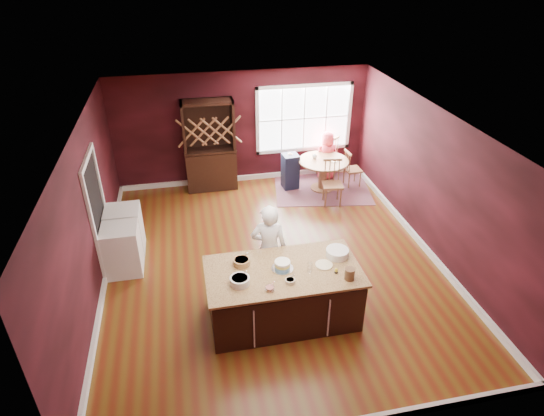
{
  "coord_description": "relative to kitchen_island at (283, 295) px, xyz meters",
  "views": [
    {
      "loc": [
        -1.37,
        -6.68,
        5.12
      ],
      "look_at": [
        0.04,
        0.18,
        1.05
      ],
      "focal_mm": 30.0,
      "sensor_mm": 36.0,
      "label": 1
    }
  ],
  "objects": [
    {
      "name": "room_shell",
      "position": [
        0.12,
        1.44,
        0.91
      ],
      "size": [
        7.0,
        7.0,
        7.0
      ],
      "color": "brown",
      "rests_on": "ground"
    },
    {
      "name": "window",
      "position": [
        1.62,
        4.91,
        1.06
      ],
      "size": [
        2.36,
        0.1,
        1.66
      ],
      "primitive_type": null,
      "color": "white",
      "rests_on": "room_shell"
    },
    {
      "name": "doorway",
      "position": [
        -2.85,
        2.04,
        0.59
      ],
      "size": [
        0.08,
        1.26,
        2.13
      ],
      "primitive_type": null,
      "color": "white",
      "rests_on": "room_shell"
    },
    {
      "name": "kitchen_island",
      "position": [
        0.0,
        0.0,
        0.0
      ],
      "size": [
        2.32,
        1.22,
        0.92
      ],
      "color": "black",
      "rests_on": "ground"
    },
    {
      "name": "dining_table",
      "position": [
        1.89,
        4.06,
        0.1
      ],
      "size": [
        1.17,
        1.17,
        0.75
      ],
      "color": "brown",
      "rests_on": "ground"
    },
    {
      "name": "baker",
      "position": [
        -0.08,
        0.71,
        0.38
      ],
      "size": [
        0.68,
        0.53,
        1.63
      ],
      "primitive_type": "imported",
      "rotation": [
        0.0,
        0.0,
        2.89
      ],
      "color": "white",
      "rests_on": "ground"
    },
    {
      "name": "layer_cake",
      "position": [
        -0.01,
        0.04,
        0.55
      ],
      "size": [
        0.33,
        0.33,
        0.13
      ],
      "primitive_type": null,
      "color": "white",
      "rests_on": "kitchen_island"
    },
    {
      "name": "bowl_blue",
      "position": [
        -0.68,
        -0.18,
        0.54
      ],
      "size": [
        0.29,
        0.29,
        0.11
      ],
      "primitive_type": "cylinder",
      "color": "beige",
      "rests_on": "kitchen_island"
    },
    {
      "name": "bowl_yellow",
      "position": [
        -0.59,
        0.26,
        0.53
      ],
      "size": [
        0.26,
        0.26,
        0.1
      ],
      "primitive_type": "cylinder",
      "color": "#A77248",
      "rests_on": "kitchen_island"
    },
    {
      "name": "bowl_pink",
      "position": [
        -0.28,
        -0.4,
        0.51
      ],
      "size": [
        0.14,
        0.14,
        0.05
      ],
      "primitive_type": "cylinder",
      "color": "white",
      "rests_on": "kitchen_island"
    },
    {
      "name": "bowl_olive",
      "position": [
        0.03,
        -0.29,
        0.51
      ],
      "size": [
        0.15,
        0.15,
        0.05
      ],
      "primitive_type": "cylinder",
      "color": "beige",
      "rests_on": "kitchen_island"
    },
    {
      "name": "drinking_glass",
      "position": [
        0.38,
        -0.11,
        0.56
      ],
      "size": [
        0.08,
        0.08,
        0.16
      ],
      "primitive_type": "cylinder",
      "color": "silver",
      "rests_on": "kitchen_island"
    },
    {
      "name": "dinner_plate",
      "position": [
        0.63,
        -0.01,
        0.49
      ],
      "size": [
        0.27,
        0.27,
        0.02
      ],
      "primitive_type": "cylinder",
      "color": "beige",
      "rests_on": "kitchen_island"
    },
    {
      "name": "white_tub",
      "position": [
        0.9,
        0.18,
        0.54
      ],
      "size": [
        0.35,
        0.35,
        0.12
      ],
      "primitive_type": "cylinder",
      "color": "white",
      "rests_on": "kitchen_island"
    },
    {
      "name": "stoneware_crock",
      "position": [
        0.89,
        -0.39,
        0.57
      ],
      "size": [
        0.15,
        0.15,
        0.18
      ],
      "primitive_type": "cylinder",
      "color": "brown",
      "rests_on": "kitchen_island"
    },
    {
      "name": "toy_figurine",
      "position": [
        0.75,
        -0.22,
        0.53
      ],
      "size": [
        0.05,
        0.05,
        0.09
      ],
      "primitive_type": null,
      "color": "yellow",
      "rests_on": "kitchen_island"
    },
    {
      "name": "rug",
      "position": [
        1.89,
        4.06,
        -0.43
      ],
      "size": [
        2.49,
        2.08,
        0.01
      ],
      "primitive_type": "cube",
      "rotation": [
        0.0,
        0.0,
        -0.17
      ],
      "color": "brown",
      "rests_on": "ground"
    },
    {
      "name": "chair_east",
      "position": [
        2.66,
        4.1,
        0.02
      ],
      "size": [
        0.4,
        0.42,
        0.92
      ],
      "primitive_type": null,
      "rotation": [
        0.0,
        0.0,
        1.66
      ],
      "color": "#905C2E",
      "rests_on": "ground"
    },
    {
      "name": "chair_south",
      "position": [
        1.89,
        3.32,
        0.08
      ],
      "size": [
        0.5,
        0.48,
        1.05
      ],
      "primitive_type": null,
      "rotation": [
        0.0,
        0.0,
        -0.15
      ],
      "color": "brown",
      "rests_on": "ground"
    },
    {
      "name": "chair_north",
      "position": [
        2.24,
        4.83,
        0.08
      ],
      "size": [
        0.6,
        0.6,
        1.04
      ],
      "primitive_type": null,
      "rotation": [
        0.0,
        0.0,
        3.81
      ],
      "color": "#97603B",
      "rests_on": "ground"
    },
    {
      "name": "seated_woman",
      "position": [
        2.15,
        4.6,
        0.18
      ],
      "size": [
        0.62,
        0.42,
        1.23
      ],
      "primitive_type": "imported",
      "rotation": [
        0.0,
        0.0,
        3.19
      ],
      "color": "#F64456",
      "rests_on": "ground"
    },
    {
      "name": "high_chair",
      "position": [
        1.15,
        4.29,
        0.01
      ],
      "size": [
        0.39,
        0.39,
        0.89
      ],
      "primitive_type": null,
      "rotation": [
        0.0,
        0.0,
        0.09
      ],
      "color": "black",
      "rests_on": "ground"
    },
    {
      "name": "toddler",
      "position": [
        1.14,
        4.41,
        0.37
      ],
      "size": [
        0.18,
        0.14,
        0.26
      ],
      "primitive_type": null,
      "color": "#8CA5BF",
      "rests_on": "high_chair"
    },
    {
      "name": "table_plate",
      "position": [
        2.1,
        3.98,
        0.32
      ],
      "size": [
        0.21,
        0.21,
        0.02
      ],
      "primitive_type": "cylinder",
      "color": "beige",
      "rests_on": "dining_table"
    },
    {
      "name": "table_cup",
      "position": [
        1.71,
        4.2,
        0.36
      ],
      "size": [
        0.14,
        0.14,
        0.09
      ],
      "primitive_type": "imported",
      "rotation": [
        0.0,
        0.0,
        0.21
      ],
      "color": "white",
      "rests_on": "dining_table"
    },
    {
      "name": "hutch",
      "position": [
        -0.69,
        4.66,
        0.64
      ],
      "size": [
        1.18,
        0.49,
        2.15
      ],
      "primitive_type": "cube",
      "color": "#372113",
      "rests_on": "ground"
    },
    {
      "name": "washer",
      "position": [
        -2.52,
        1.72,
        0.01
      ],
      "size": [
        0.62,
        0.6,
        0.9
      ],
      "primitive_type": "cube",
      "color": "white",
      "rests_on": "ground"
    },
    {
      "name": "dryer",
      "position": [
        -2.52,
        2.36,
        0.02
      ],
      "size": [
        0.63,
        0.61,
        0.91
      ],
      "primitive_type": "cube",
      "color": "white",
      "rests_on": "ground"
    }
  ]
}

